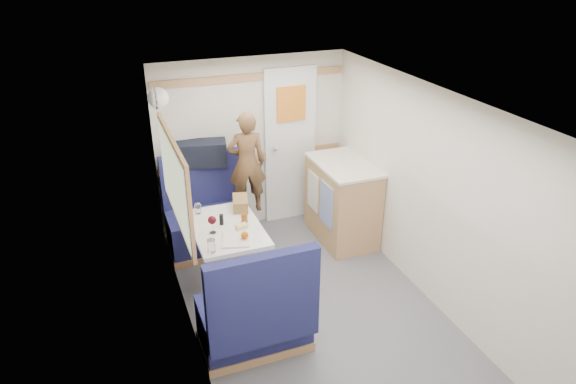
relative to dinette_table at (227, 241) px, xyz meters
name	(u,v)px	position (x,y,z in m)	size (l,w,h in m)	color
floor	(334,340)	(0.65, -1.00, -0.57)	(4.50, 4.50, 0.00)	#515156
ceiling	(345,115)	(0.65, -1.00, 1.43)	(4.50, 4.50, 0.00)	silver
wall_back	(253,145)	(0.65, 1.25, 0.43)	(2.20, 0.02, 2.00)	silver
wall_left	(198,269)	(-0.45, -1.00, 0.43)	(0.02, 4.50, 2.00)	silver
wall_right	(457,216)	(1.75, -1.00, 0.43)	(0.02, 4.50, 2.00)	silver
oak_trim_low	(253,157)	(0.65, 1.23, 0.28)	(2.15, 0.02, 0.08)	#AD874E
oak_trim_high	(251,77)	(0.65, 1.23, 1.21)	(2.15, 0.02, 0.08)	#AD874E
side_window	(174,181)	(-0.43, 0.00, 0.68)	(0.04, 1.30, 0.72)	#A2AE93
rear_door	(290,143)	(1.10, 1.22, 0.41)	(0.62, 0.12, 1.86)	white
dinette_table	(227,241)	(0.00, 0.00, 0.00)	(0.62, 0.92, 0.72)	white
bench_far	(208,223)	(0.00, 0.86, -0.27)	(0.90, 0.59, 1.05)	#161848
bench_near	(256,320)	(0.00, -0.86, -0.27)	(0.90, 0.59, 1.05)	#161848
ledge	(200,166)	(0.00, 1.12, 0.31)	(0.90, 0.14, 0.04)	#AD874E
dome_light	(158,98)	(-0.39, 0.85, 1.18)	(0.20, 0.20, 0.20)	white
galley_counter	(342,201)	(1.47, 0.55, -0.10)	(0.57, 0.92, 0.92)	#AD874E
person	(247,163)	(0.43, 0.75, 0.44)	(0.40, 0.26, 1.10)	brown
duffel_bag	(201,153)	(0.03, 1.12, 0.46)	(0.54, 0.26, 0.26)	black
tray	(236,238)	(0.02, -0.25, 0.16)	(0.24, 0.31, 0.02)	white
orange_fruit	(245,235)	(0.09, -0.29, 0.20)	(0.07, 0.07, 0.07)	orange
cheese_block	(242,226)	(0.12, -0.11, 0.19)	(0.11, 0.06, 0.04)	#F4E08D
wine_glass	(212,221)	(-0.14, -0.07, 0.28)	(0.08, 0.08, 0.17)	white
tumbler_left	(211,246)	(-0.23, -0.38, 0.21)	(0.07, 0.07, 0.12)	white
tumbler_mid	(198,208)	(-0.19, 0.35, 0.20)	(0.06, 0.06, 0.10)	white
beer_glass	(244,218)	(0.18, 0.01, 0.20)	(0.06, 0.06, 0.10)	brown
pepper_grinder	(221,220)	(-0.03, 0.05, 0.21)	(0.04, 0.04, 0.10)	black
bread_loaf	(240,203)	(0.22, 0.31, 0.21)	(0.14, 0.26, 0.11)	brown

